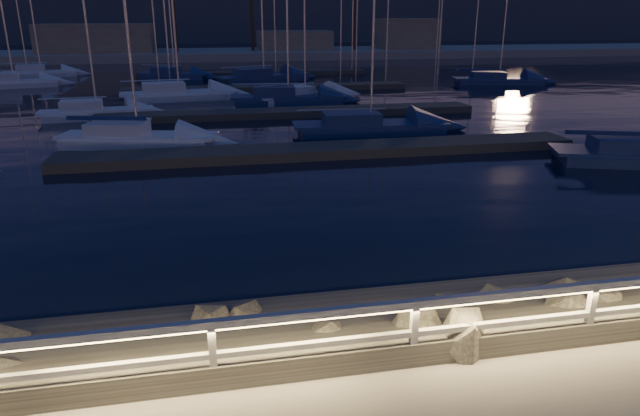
{
  "coord_description": "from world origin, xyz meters",
  "views": [
    {
      "loc": [
        -4.89,
        -7.13,
        5.08
      ],
      "look_at": [
        -2.64,
        4.0,
        1.21
      ],
      "focal_mm": 32.0,
      "sensor_mm": 36.0,
      "label": 1
    }
  ],
  "objects_px": {
    "sailboat_h": "(366,125)",
    "sailboat_n": "(173,74)",
    "guard_rail": "(532,305)",
    "sailboat_g": "(303,95)",
    "sailboat_l": "(497,79)",
    "sailboat_b": "(134,137)",
    "sailboat_e": "(94,111)",
    "sailboat_f": "(285,97)",
    "sailboat_i": "(12,82)",
    "sailboat_j": "(176,93)",
    "sailboat_m": "(39,72)",
    "sailboat_k": "(262,77)"
  },
  "relations": [
    {
      "from": "sailboat_n",
      "to": "sailboat_i",
      "type": "bearing_deg",
      "value": -139.05
    },
    {
      "from": "guard_rail",
      "to": "sailboat_h",
      "type": "bearing_deg",
      "value": 81.33
    },
    {
      "from": "sailboat_f",
      "to": "sailboat_e",
      "type": "bearing_deg",
      "value": -159.17
    },
    {
      "from": "guard_rail",
      "to": "sailboat_b",
      "type": "bearing_deg",
      "value": 112.46
    },
    {
      "from": "sailboat_j",
      "to": "sailboat_m",
      "type": "distance_m",
      "value": 22.79
    },
    {
      "from": "sailboat_k",
      "to": "sailboat_n",
      "type": "distance_m",
      "value": 8.88
    },
    {
      "from": "sailboat_h",
      "to": "sailboat_n",
      "type": "distance_m",
      "value": 30.18
    },
    {
      "from": "sailboat_j",
      "to": "sailboat_n",
      "type": "relative_size",
      "value": 1.19
    },
    {
      "from": "sailboat_e",
      "to": "guard_rail",
      "type": "bearing_deg",
      "value": -74.48
    },
    {
      "from": "sailboat_b",
      "to": "sailboat_g",
      "type": "xyz_separation_m",
      "value": [
        9.85,
        12.29,
        -0.01
      ]
    },
    {
      "from": "sailboat_f",
      "to": "sailboat_g",
      "type": "relative_size",
      "value": 1.05
    },
    {
      "from": "sailboat_g",
      "to": "sailboat_i",
      "type": "distance_m",
      "value": 25.15
    },
    {
      "from": "sailboat_h",
      "to": "sailboat_m",
      "type": "height_order",
      "value": "sailboat_h"
    },
    {
      "from": "sailboat_g",
      "to": "sailboat_j",
      "type": "height_order",
      "value": "sailboat_j"
    },
    {
      "from": "sailboat_f",
      "to": "sailboat_n",
      "type": "bearing_deg",
      "value": 118.7
    },
    {
      "from": "sailboat_k",
      "to": "sailboat_m",
      "type": "height_order",
      "value": "sailboat_k"
    },
    {
      "from": "sailboat_b",
      "to": "guard_rail",
      "type": "bearing_deg",
      "value": -53.83
    },
    {
      "from": "guard_rail",
      "to": "sailboat_k",
      "type": "xyz_separation_m",
      "value": [
        0.27,
        44.32,
        -0.93
      ]
    },
    {
      "from": "sailboat_l",
      "to": "sailboat_n",
      "type": "bearing_deg",
      "value": 172.65
    },
    {
      "from": "sailboat_e",
      "to": "sailboat_f",
      "type": "xyz_separation_m",
      "value": [
        11.54,
        3.4,
        0.03
      ]
    },
    {
      "from": "sailboat_e",
      "to": "sailboat_f",
      "type": "height_order",
      "value": "sailboat_f"
    },
    {
      "from": "sailboat_e",
      "to": "sailboat_n",
      "type": "bearing_deg",
      "value": 74.07
    },
    {
      "from": "sailboat_h",
      "to": "sailboat_e",
      "type": "bearing_deg",
      "value": 157.38
    },
    {
      "from": "sailboat_b",
      "to": "sailboat_i",
      "type": "bearing_deg",
      "value": 129.85
    },
    {
      "from": "sailboat_b",
      "to": "sailboat_g",
      "type": "distance_m",
      "value": 15.75
    },
    {
      "from": "sailboat_k",
      "to": "sailboat_h",
      "type": "bearing_deg",
      "value": -105.32
    },
    {
      "from": "sailboat_i",
      "to": "sailboat_b",
      "type": "bearing_deg",
      "value": -76.36
    },
    {
      "from": "sailboat_g",
      "to": "sailboat_m",
      "type": "bearing_deg",
      "value": 115.46
    },
    {
      "from": "sailboat_b",
      "to": "sailboat_l",
      "type": "height_order",
      "value": "sailboat_l"
    },
    {
      "from": "sailboat_f",
      "to": "sailboat_h",
      "type": "height_order",
      "value": "sailboat_h"
    },
    {
      "from": "sailboat_e",
      "to": "sailboat_m",
      "type": "relative_size",
      "value": 0.92
    },
    {
      "from": "sailboat_g",
      "to": "sailboat_l",
      "type": "height_order",
      "value": "sailboat_l"
    },
    {
      "from": "sailboat_e",
      "to": "sailboat_n",
      "type": "height_order",
      "value": "sailboat_n"
    },
    {
      "from": "sailboat_h",
      "to": "sailboat_i",
      "type": "distance_m",
      "value": 33.23
    },
    {
      "from": "sailboat_e",
      "to": "sailboat_g",
      "type": "height_order",
      "value": "sailboat_g"
    },
    {
      "from": "sailboat_h",
      "to": "sailboat_m",
      "type": "bearing_deg",
      "value": 129.74
    },
    {
      "from": "guard_rail",
      "to": "sailboat_b",
      "type": "xyz_separation_m",
      "value": [
        -8.05,
        19.47,
        -0.96
      ]
    },
    {
      "from": "sailboat_i",
      "to": "sailboat_n",
      "type": "height_order",
      "value": "sailboat_i"
    },
    {
      "from": "sailboat_i",
      "to": "sailboat_n",
      "type": "distance_m",
      "value": 13.36
    },
    {
      "from": "guard_rail",
      "to": "sailboat_g",
      "type": "relative_size",
      "value": 3.58
    },
    {
      "from": "sailboat_f",
      "to": "sailboat_i",
      "type": "height_order",
      "value": "sailboat_f"
    },
    {
      "from": "sailboat_j",
      "to": "sailboat_h",
      "type": "bearing_deg",
      "value": -61.11
    },
    {
      "from": "sailboat_g",
      "to": "sailboat_h",
      "type": "distance_m",
      "value": 11.53
    },
    {
      "from": "sailboat_l",
      "to": "sailboat_m",
      "type": "xyz_separation_m",
      "value": [
        -39.98,
        13.99,
        0.03
      ]
    },
    {
      "from": "sailboat_k",
      "to": "sailboat_m",
      "type": "distance_m",
      "value": 22.01
    },
    {
      "from": "sailboat_j",
      "to": "sailboat_m",
      "type": "relative_size",
      "value": 1.17
    },
    {
      "from": "guard_rail",
      "to": "sailboat_g",
      "type": "bearing_deg",
      "value": 86.75
    },
    {
      "from": "sailboat_h",
      "to": "sailboat_n",
      "type": "bearing_deg",
      "value": 114.67
    },
    {
      "from": "sailboat_l",
      "to": "sailboat_n",
      "type": "xyz_separation_m",
      "value": [
        -27.4,
        9.92,
        0.0
      ]
    },
    {
      "from": "sailboat_e",
      "to": "sailboat_j",
      "type": "relative_size",
      "value": 0.79
    }
  ]
}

